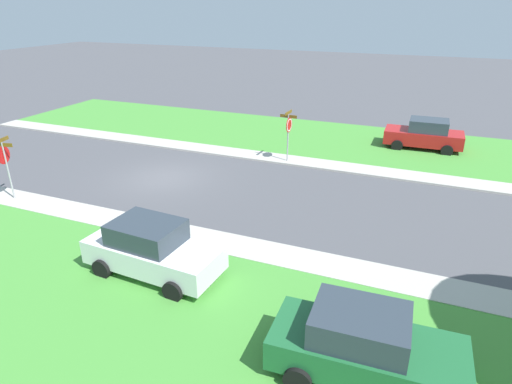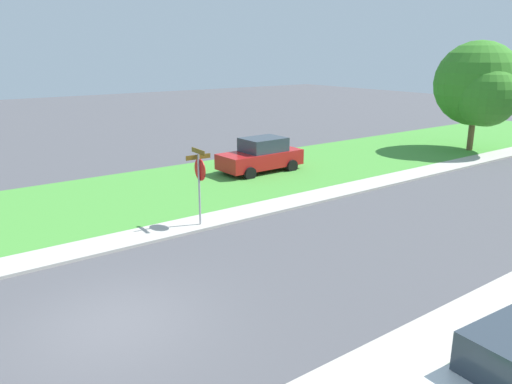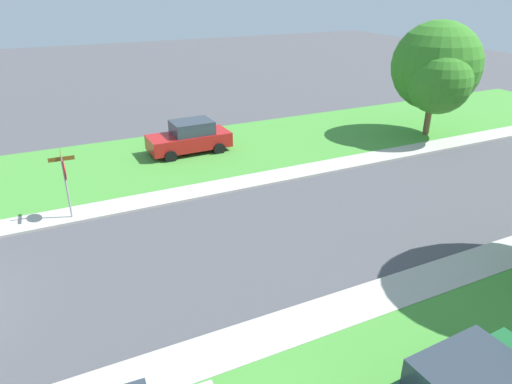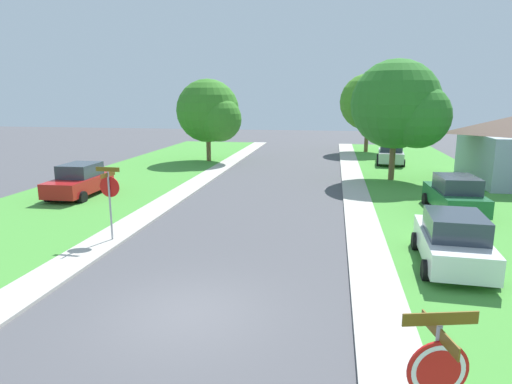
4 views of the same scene
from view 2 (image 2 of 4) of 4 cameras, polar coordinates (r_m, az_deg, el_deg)
name	(u,v)px [view 2 (image 2 of 4)]	position (r m, az deg, el deg)	size (l,w,h in m)	color
ground_plane	(115,324)	(12.05, -15.88, -14.36)	(120.00, 120.00, 0.00)	#4C4C51
sidewalk_west	(340,191)	(22.01, 9.61, 0.12)	(1.40, 56.00, 0.10)	#B7B2A8
lawn_west	(273,171)	(25.38, 1.99, 2.42)	(8.00, 56.00, 0.08)	#479338
stop_sign_far_corner	(200,174)	(17.05, -6.48, 2.01)	(0.92, 0.92, 2.77)	#9E9EA3
car_red_near_corner	(261,156)	(25.04, 0.57, 4.20)	(2.12, 4.34, 1.76)	red
tree_sidewalk_mid	(480,87)	(32.58, 24.22, 10.94)	(5.34, 4.97, 6.56)	brown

